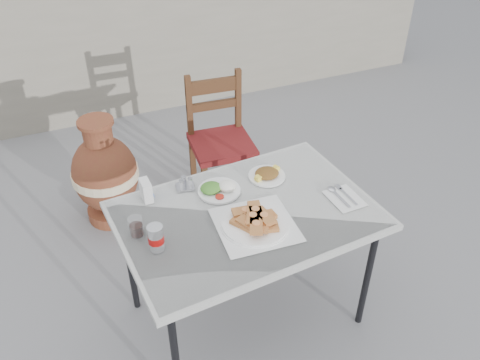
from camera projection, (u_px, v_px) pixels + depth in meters
name	position (u px, v px, depth m)	size (l,w,h in m)	color
ground	(225.00, 311.00, 2.80)	(80.00, 80.00, 0.00)	slate
cafe_table	(247.00, 221.00, 2.39)	(1.24, 0.89, 0.72)	black
pide_plate	(255.00, 220.00, 2.27)	(0.37, 0.37, 0.07)	silver
salad_rice_plate	(219.00, 189.00, 2.48)	(0.21, 0.21, 0.05)	white
salad_chopped_plate	(267.00, 174.00, 2.58)	(0.19, 0.19, 0.04)	white
soda_can	(156.00, 238.00, 2.13)	(0.07, 0.07, 0.12)	silver
cola_glass	(136.00, 228.00, 2.21)	(0.06, 0.06, 0.09)	white
napkin_holder	(146.00, 190.00, 2.41)	(0.06, 0.09, 0.10)	silver
condiment_caddy	(185.00, 184.00, 2.50)	(0.10, 0.09, 0.06)	#B6B6BD
cutlery_napkin	(342.00, 196.00, 2.45)	(0.15, 0.20, 0.01)	silver
chair	(220.00, 140.00, 3.37)	(0.42, 0.42, 0.88)	#3C2010
terracotta_urn	(105.00, 174.00, 3.25)	(0.42, 0.42, 0.74)	brown
back_wall	(116.00, 47.00, 4.30)	(6.00, 0.25, 1.20)	gray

